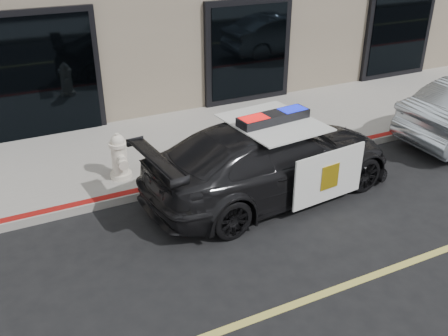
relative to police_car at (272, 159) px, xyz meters
name	(u,v)px	position (x,y,z in m)	size (l,w,h in m)	color
sidewalk_n	(92,162)	(-2.67, 2.57, -0.62)	(60.00, 3.50, 0.15)	gray
police_car	(272,159)	(0.00, 0.00, 0.00)	(2.86, 5.14, 1.56)	black
fire_hydrant	(120,157)	(-2.35, 1.52, -0.13)	(0.40, 0.56, 0.89)	white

